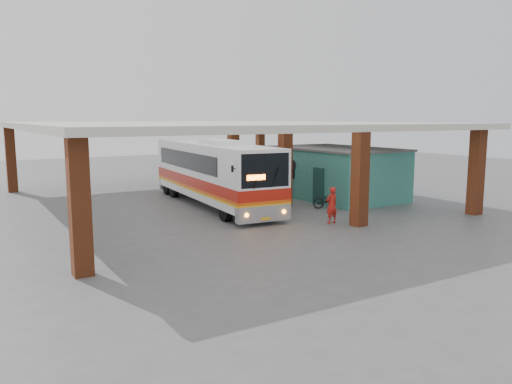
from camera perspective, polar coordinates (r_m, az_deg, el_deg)
The scene contains 8 objects.
ground at distance 24.00m, azimuth 1.45°, elevation -3.34°, with size 90.00×90.00×0.00m, color #515154.
brick_columns at distance 28.64m, azimuth -1.52°, elevation 2.98°, with size 20.10×21.60×4.35m.
canopy_roof at distance 29.40m, azimuth -4.59°, elevation 7.63°, with size 21.00×23.00×0.30m, color beige.
shop_building at distance 31.36m, azimuth 9.08°, elevation 2.23°, with size 5.20×8.20×3.11m.
coach_bus at distance 28.21m, azimuth -4.91°, elevation 2.23°, with size 3.71×13.03×3.75m.
motorcycle at distance 27.61m, azimuth 8.33°, elevation -0.87°, with size 0.63×1.81×0.95m, color black.
pedestrian at distance 23.63m, azimuth 8.65°, elevation -1.50°, with size 0.63×0.41×1.73m, color red.
red_chair at distance 31.19m, azimuth 3.43°, elevation 0.14°, with size 0.59×0.59×0.88m.
Camera 1 is at (-12.68, -19.78, 4.90)m, focal length 35.00 mm.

